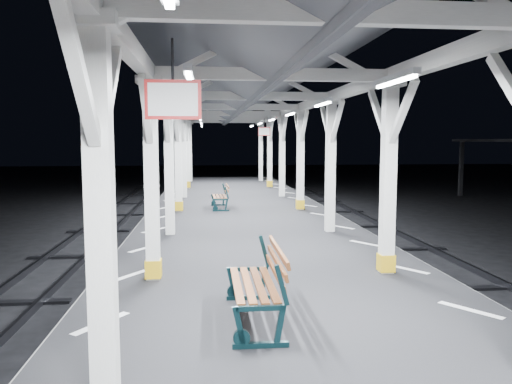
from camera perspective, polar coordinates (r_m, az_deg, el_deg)
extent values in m
cube|color=black|center=(6.94, 4.17, -17.91)|extent=(6.00, 50.00, 1.00)
cube|color=silver|center=(6.80, -17.27, -14.13)|extent=(1.00, 48.00, 0.01)
cube|color=silver|center=(7.56, 23.29, -12.29)|extent=(1.00, 48.00, 0.01)
cube|color=silver|center=(4.40, -17.33, -3.55)|extent=(0.22, 0.22, 3.20)
cube|color=silver|center=(4.45, -18.03, 18.05)|extent=(0.40, 0.40, 0.12)
cube|color=silver|center=(4.91, -16.45, 10.91)|extent=(0.10, 0.99, 0.99)
cube|color=silver|center=(3.83, -19.55, 12.27)|extent=(0.10, 0.99, 0.99)
cube|color=silver|center=(8.33, -11.84, 0.95)|extent=(0.22, 0.22, 3.20)
cube|color=silver|center=(8.36, -12.09, 12.37)|extent=(0.40, 0.40, 0.12)
cube|color=#C49612|center=(8.57, -11.64, -8.55)|extent=(0.26, 0.26, 0.30)
cube|color=silver|center=(8.86, -11.62, 8.69)|extent=(0.10, 0.99, 0.99)
cube|color=silver|center=(7.77, -12.45, 9.08)|extent=(0.10, 0.99, 0.99)
cube|color=silver|center=(12.31, -9.88, 2.56)|extent=(0.22, 0.22, 3.20)
cube|color=silver|center=(12.32, -10.02, 10.29)|extent=(0.40, 0.40, 0.12)
cube|color=silver|center=(12.84, -9.80, 7.83)|extent=(0.10, 0.99, 0.99)
cube|color=silver|center=(11.75, -10.17, 8.01)|extent=(0.10, 0.99, 0.99)
cube|color=silver|center=(16.29, -8.88, 3.38)|extent=(0.22, 0.22, 3.20)
cube|color=silver|center=(16.31, -8.97, 9.22)|extent=(0.40, 0.40, 0.12)
cube|color=#C49612|center=(16.42, -8.80, -1.58)|extent=(0.26, 0.26, 0.30)
cube|color=silver|center=(16.83, -8.84, 7.38)|extent=(0.10, 0.99, 0.99)
cube|color=silver|center=(15.74, -9.05, 7.48)|extent=(0.10, 0.99, 0.99)
cube|color=silver|center=(20.29, -8.27, 3.88)|extent=(0.22, 0.22, 3.20)
cube|color=silver|center=(20.30, -8.34, 8.57)|extent=(0.40, 0.40, 0.12)
cube|color=silver|center=(20.83, -8.25, 7.09)|extent=(0.10, 0.99, 0.99)
cube|color=silver|center=(19.73, -8.39, 7.16)|extent=(0.10, 0.99, 0.99)
cube|color=silver|center=(24.28, -7.86, 4.21)|extent=(0.22, 0.22, 3.20)
cube|color=silver|center=(24.29, -7.91, 8.13)|extent=(0.40, 0.40, 0.12)
cube|color=#C49612|center=(24.36, -7.81, 0.87)|extent=(0.26, 0.26, 0.30)
cube|color=silver|center=(24.82, -7.85, 6.90)|extent=(0.10, 0.99, 0.99)
cube|color=silver|center=(23.72, -7.94, 6.95)|extent=(0.10, 0.99, 0.99)
cube|color=silver|center=(28.28, -7.56, 4.45)|extent=(0.22, 0.22, 3.20)
cube|color=silver|center=(28.28, -7.61, 7.81)|extent=(0.40, 0.40, 0.12)
cube|color=silver|center=(28.82, -7.56, 6.76)|extent=(0.10, 0.99, 0.99)
cube|color=silver|center=(27.72, -7.63, 6.80)|extent=(0.10, 0.99, 0.99)
cube|color=silver|center=(8.85, 14.87, 1.17)|extent=(0.22, 0.22, 3.20)
cube|color=silver|center=(8.87, 15.16, 11.91)|extent=(0.40, 0.40, 0.12)
cube|color=#C49612|center=(9.07, 14.63, -7.81)|extent=(0.26, 0.26, 0.30)
cube|color=silver|center=(9.35, 13.87, 8.49)|extent=(0.10, 0.99, 0.99)
cube|color=silver|center=(8.32, 16.43, 8.76)|extent=(0.10, 0.99, 0.99)
cube|color=silver|center=(12.66, 8.50, 2.68)|extent=(0.22, 0.22, 3.20)
cube|color=silver|center=(12.68, 8.62, 10.19)|extent=(0.40, 0.40, 0.12)
cube|color=silver|center=(13.18, 7.99, 7.81)|extent=(0.10, 0.99, 0.99)
cube|color=silver|center=(12.12, 9.23, 7.96)|extent=(0.10, 0.99, 0.99)
cube|color=silver|center=(16.56, 5.10, 3.47)|extent=(0.22, 0.22, 3.20)
cube|color=silver|center=(16.58, 5.16, 9.21)|extent=(0.40, 0.40, 0.12)
cube|color=#C49612|center=(16.68, 5.06, -1.41)|extent=(0.26, 0.26, 0.30)
cube|color=silver|center=(17.10, 4.79, 7.40)|extent=(0.10, 0.99, 0.99)
cube|color=silver|center=(16.02, 5.51, 7.50)|extent=(0.10, 0.99, 0.99)
cube|color=silver|center=(20.50, 3.00, 3.95)|extent=(0.22, 0.22, 3.20)
cube|color=silver|center=(20.51, 3.02, 8.59)|extent=(0.40, 0.40, 0.12)
cube|color=silver|center=(21.04, 2.79, 7.14)|extent=(0.10, 0.99, 0.99)
cube|color=silver|center=(19.95, 3.26, 7.20)|extent=(0.10, 0.99, 0.99)
cube|color=silver|center=(24.46, 1.57, 4.28)|extent=(0.22, 0.22, 3.20)
cube|color=silver|center=(24.47, 1.58, 8.16)|extent=(0.40, 0.40, 0.12)
cube|color=#C49612|center=(24.54, 1.56, 0.96)|extent=(0.26, 0.26, 0.30)
cube|color=silver|center=(25.00, 1.42, 6.95)|extent=(0.10, 0.99, 0.99)
cube|color=silver|center=(23.91, 1.75, 6.99)|extent=(0.10, 0.99, 0.99)
cube|color=silver|center=(28.43, 0.54, 4.51)|extent=(0.22, 0.22, 3.20)
cube|color=silver|center=(28.44, 0.55, 7.85)|extent=(0.40, 0.40, 0.12)
cube|color=silver|center=(28.97, 0.43, 6.81)|extent=(0.10, 0.99, 0.99)
cube|color=silver|center=(27.88, 0.67, 6.84)|extent=(0.10, 0.99, 0.99)
cube|color=silver|center=(6.41, -14.14, 15.42)|extent=(0.18, 48.00, 0.24)
cube|color=silver|center=(7.07, 21.15, 14.29)|extent=(0.18, 48.00, 0.24)
cube|color=silver|center=(4.53, 9.19, 19.61)|extent=(4.20, 0.14, 0.20)
cube|color=silver|center=(8.40, 1.97, 13.29)|extent=(4.20, 0.14, 0.20)
cube|color=silver|center=(12.35, -0.56, 10.93)|extent=(4.20, 0.14, 0.20)
cube|color=silver|center=(16.33, -1.85, 9.70)|extent=(4.20, 0.14, 0.20)
cube|color=silver|center=(20.31, -2.63, 8.96)|extent=(4.20, 0.14, 0.20)
cube|color=silver|center=(24.30, -3.15, 8.46)|extent=(4.20, 0.14, 0.20)
cube|color=silver|center=(28.30, -3.52, 8.10)|extent=(4.20, 0.14, 0.20)
cube|color=#53555B|center=(6.46, -7.71, 20.36)|extent=(2.80, 49.00, 1.45)
cube|color=#53555B|center=(6.89, 15.82, 19.27)|extent=(2.80, 49.00, 1.45)
cube|color=silver|center=(6.31, -7.60, 13.13)|extent=(0.10, 1.35, 0.08)
cube|color=white|center=(6.30, -7.60, 12.68)|extent=(0.05, 1.25, 0.05)
cube|color=silver|center=(10.29, -6.88, 10.32)|extent=(0.10, 1.35, 0.08)
cube|color=white|center=(10.28, -6.88, 10.05)|extent=(0.05, 1.25, 0.05)
cube|color=silver|center=(14.28, -6.57, 9.09)|extent=(0.10, 1.35, 0.08)
cube|color=white|center=(14.27, -6.57, 8.89)|extent=(0.05, 1.25, 0.05)
cube|color=silver|center=(18.27, -6.39, 8.39)|extent=(0.10, 1.35, 0.08)
cube|color=white|center=(18.27, -6.39, 8.23)|extent=(0.05, 1.25, 0.05)
cube|color=silver|center=(22.27, -6.28, 7.94)|extent=(0.10, 1.35, 0.08)
cube|color=white|center=(22.27, -6.28, 7.81)|extent=(0.05, 1.25, 0.05)
cube|color=silver|center=(26.27, -6.20, 7.63)|extent=(0.10, 1.35, 0.08)
cube|color=white|center=(26.26, -6.20, 7.52)|extent=(0.05, 1.25, 0.05)
cube|color=silver|center=(6.75, 15.62, 12.49)|extent=(0.10, 1.35, 0.08)
cube|color=white|center=(6.74, 15.61, 12.06)|extent=(0.05, 1.25, 0.05)
cube|color=silver|center=(10.56, 7.59, 10.20)|extent=(0.10, 1.35, 0.08)
cube|color=white|center=(10.56, 7.59, 9.93)|extent=(0.05, 1.25, 0.05)
cube|color=silver|center=(14.48, 3.91, 9.07)|extent=(0.10, 1.35, 0.08)
cube|color=white|center=(14.48, 3.90, 8.87)|extent=(0.05, 1.25, 0.05)
cube|color=silver|center=(18.43, 1.80, 8.40)|extent=(0.10, 1.35, 0.08)
cube|color=white|center=(18.43, 1.80, 8.25)|extent=(0.05, 1.25, 0.05)
cube|color=silver|center=(22.40, 0.45, 7.96)|extent=(0.10, 1.35, 0.08)
cube|color=white|center=(22.40, 0.45, 7.84)|extent=(0.05, 1.25, 0.05)
cube|color=silver|center=(26.38, -0.50, 7.66)|extent=(0.10, 1.35, 0.08)
cube|color=white|center=(26.37, -0.50, 7.55)|extent=(0.05, 1.25, 0.05)
cylinder|color=black|center=(4.62, -9.53, 14.76)|extent=(0.02, 0.02, 0.36)
cube|color=red|center=(4.58, -9.46, 10.37)|extent=(0.50, 0.03, 0.35)
cube|color=white|center=(4.58, -9.46, 10.37)|extent=(0.44, 0.04, 0.29)
cylinder|color=black|center=(20.63, 0.94, 7.92)|extent=(0.02, 0.02, 0.36)
cube|color=red|center=(20.62, 0.94, 6.93)|extent=(0.50, 0.03, 0.35)
cube|color=white|center=(20.62, 0.94, 6.93)|extent=(0.44, 0.05, 0.29)
cube|color=black|center=(32.08, 22.39, 2.53)|extent=(0.20, 0.20, 3.30)
sphere|color=silver|center=(32.04, 22.50, 5.33)|extent=(0.20, 0.20, 0.20)
cube|color=black|center=(5.81, 0.53, -17.10)|extent=(0.64, 0.07, 0.06)
cube|color=black|center=(5.71, -1.89, -15.22)|extent=(0.16, 0.05, 0.49)
cube|color=black|center=(5.75, 2.71, -15.06)|extent=(0.15, 0.05, 0.49)
cube|color=black|center=(5.61, 2.96, -10.58)|extent=(0.17, 0.05, 0.47)
cube|color=black|center=(7.40, -0.88, -11.96)|extent=(0.64, 0.07, 0.06)
cube|color=black|center=(7.32, -2.74, -10.42)|extent=(0.16, 0.05, 0.49)
cube|color=black|center=(7.35, 0.79, -10.34)|extent=(0.15, 0.05, 0.49)
cube|color=black|center=(7.24, 0.97, -6.78)|extent=(0.17, 0.05, 0.47)
cube|color=brown|center=(6.44, -2.19, -10.55)|extent=(0.10, 1.62, 0.04)
cube|color=brown|center=(6.45, -0.94, -10.52)|extent=(0.10, 1.62, 0.04)
cube|color=brown|center=(6.46, 0.30, -10.49)|extent=(0.10, 1.62, 0.04)
cube|color=brown|center=(6.48, 1.54, -10.45)|extent=(0.10, 1.62, 0.04)
cube|color=brown|center=(6.44, 2.21, -9.16)|extent=(0.06, 1.62, 0.10)
cube|color=brown|center=(6.41, 2.40, -7.96)|extent=(0.06, 1.62, 0.10)
cube|color=brown|center=(6.38, 2.60, -6.75)|extent=(0.06, 1.62, 0.10)
cube|color=black|center=(16.29, -4.04, -2.12)|extent=(0.54, 0.07, 0.05)
cube|color=black|center=(16.26, -4.74, -1.51)|extent=(0.14, 0.05, 0.41)
cube|color=black|center=(16.28, -3.41, -1.49)|extent=(0.13, 0.05, 0.42)
cube|color=black|center=(16.23, -3.36, -0.11)|extent=(0.15, 0.05, 0.39)
cube|color=black|center=(17.71, -4.29, -1.48)|extent=(0.54, 0.07, 0.05)
cube|color=black|center=(17.68, -4.93, -0.91)|extent=(0.14, 0.05, 0.41)
cube|color=black|center=(17.70, -3.72, -0.89)|extent=(0.13, 0.05, 0.42)
cube|color=black|center=(17.66, -3.67, 0.38)|extent=(0.15, 0.05, 0.39)
cube|color=brown|center=(16.94, -4.78, -0.53)|extent=(0.11, 1.36, 0.03)
cube|color=brown|center=(16.95, -4.39, -0.53)|extent=(0.11, 1.36, 0.03)
cube|color=brown|center=(16.96, -4.00, -0.52)|extent=(0.11, 1.36, 0.03)
cube|color=brown|center=(16.96, -3.60, -0.52)|extent=(0.11, 1.36, 0.03)
cube|color=brown|center=(16.95, -3.40, -0.09)|extent=(0.08, 1.36, 0.08)
cube|color=brown|center=(16.94, -3.34, 0.30)|extent=(0.08, 1.36, 0.08)
cube|color=brown|center=(16.93, -3.28, 0.69)|extent=(0.08, 1.36, 0.08)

